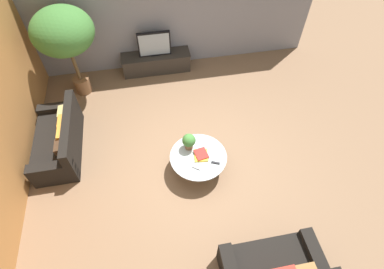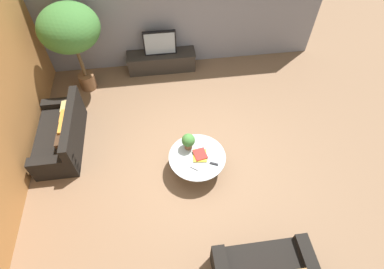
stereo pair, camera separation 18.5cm
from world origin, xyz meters
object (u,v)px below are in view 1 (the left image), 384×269
at_px(coffee_table, 198,160).
at_px(potted_palm_tall, 63,33).
at_px(couch_by_wall, 60,140).
at_px(potted_plant_tabletop, 189,141).
at_px(television, 154,44).
at_px(media_console, 156,62).

relative_size(coffee_table, potted_palm_tall, 0.51).
relative_size(couch_by_wall, potted_plant_tabletop, 4.99).
distance_m(television, couch_by_wall, 3.19).
distance_m(television, potted_palm_tall, 2.09).
distance_m(media_console, coffee_table, 3.27).
xyz_separation_m(coffee_table, potted_palm_tall, (-2.33, 2.76, 1.31)).
bearing_deg(media_console, couch_by_wall, -134.87).
bearing_deg(potted_plant_tabletop, media_console, 96.23).
xyz_separation_m(potted_palm_tall, potted_plant_tabletop, (2.19, -2.52, -0.98)).
relative_size(media_console, coffee_table, 1.60).
height_order(coffee_table, potted_palm_tall, potted_palm_tall).
height_order(potted_palm_tall, potted_plant_tabletop, potted_palm_tall).
bearing_deg(media_console, potted_palm_tall, -165.85).
distance_m(media_console, couch_by_wall, 3.15).
height_order(couch_by_wall, potted_plant_tabletop, couch_by_wall).
bearing_deg(television, media_console, 90.00).
relative_size(media_console, couch_by_wall, 1.00).
relative_size(potted_palm_tall, potted_plant_tabletop, 6.08).
bearing_deg(couch_by_wall, media_console, 135.13).
bearing_deg(television, coffee_table, -81.81).
relative_size(coffee_table, potted_plant_tabletop, 3.10).
distance_m(coffee_table, potted_palm_tall, 3.84).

